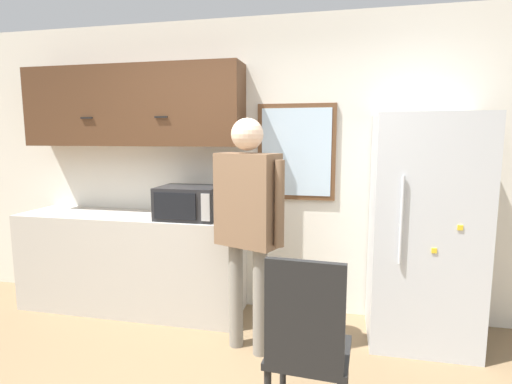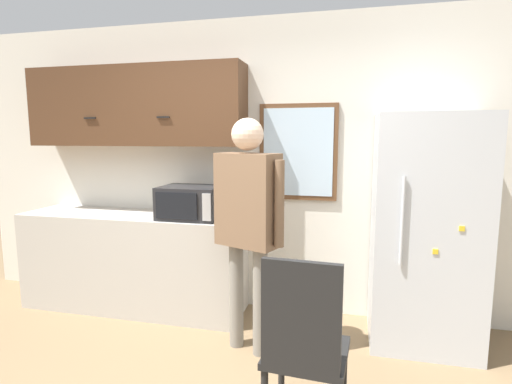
{
  "view_description": "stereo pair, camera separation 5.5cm",
  "coord_description": "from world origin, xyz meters",
  "views": [
    {
      "loc": [
        0.8,
        -1.67,
        1.63
      ],
      "look_at": [
        0.2,
        1.08,
        1.24
      ],
      "focal_mm": 28.0,
      "sensor_mm": 36.0,
      "label": 1
    },
    {
      "loc": [
        0.86,
        -1.66,
        1.63
      ],
      "look_at": [
        0.2,
        1.08,
        1.24
      ],
      "focal_mm": 28.0,
      "sensor_mm": 36.0,
      "label": 2
    }
  ],
  "objects": [
    {
      "name": "refrigerator",
      "position": [
        1.43,
        1.61,
        0.9
      ],
      "size": [
        0.8,
        0.71,
        1.81
      ],
      "color": "silver",
      "rests_on": "ground_plane"
    },
    {
      "name": "back_wall",
      "position": [
        0.0,
        1.99,
        1.35
      ],
      "size": [
        6.0,
        0.06,
        2.7
      ],
      "color": "silver",
      "rests_on": "ground_plane"
    },
    {
      "name": "person",
      "position": [
        0.12,
        1.14,
        1.09
      ],
      "size": [
        0.58,
        0.38,
        1.77
      ],
      "rotation": [
        0.0,
        0.0,
        -0.37
      ],
      "color": "gray",
      "rests_on": "ground_plane"
    },
    {
      "name": "counter",
      "position": [
        -1.14,
        1.66,
        0.46
      ],
      "size": [
        2.11,
        0.59,
        0.91
      ],
      "color": "#BCB7AD",
      "rests_on": "ground_plane"
    },
    {
      "name": "microwave",
      "position": [
        -0.53,
        1.6,
        1.06
      ],
      "size": [
        0.53,
        0.42,
        0.29
      ],
      "color": "#232326",
      "rests_on": "counter"
    },
    {
      "name": "window",
      "position": [
        0.38,
        1.94,
        1.5
      ],
      "size": [
        0.71,
        0.05,
        0.86
      ],
      "color": "brown"
    },
    {
      "name": "upper_cabinets",
      "position": [
        -1.14,
        1.79,
        1.92
      ],
      "size": [
        2.11,
        0.35,
        0.73
      ],
      "color": "#51331E"
    },
    {
      "name": "chair",
      "position": [
        0.64,
        0.35,
        0.55
      ],
      "size": [
        0.47,
        0.47,
        1.03
      ],
      "rotation": [
        0.0,
        0.0,
        3.07
      ],
      "color": "black",
      "rests_on": "ground_plane"
    }
  ]
}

